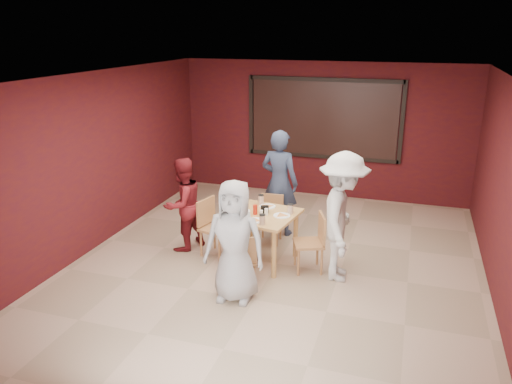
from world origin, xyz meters
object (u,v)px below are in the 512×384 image
(dining_table, at_px, (262,220))
(chair_left, at_px, (212,224))
(diner_front, at_px, (235,241))
(diner_right, at_px, (342,217))
(chair_right, at_px, (314,239))
(diner_left, at_px, (183,204))
(diner_back, at_px, (279,183))
(chair_back, at_px, (271,215))
(chair_front, at_px, (243,257))

(dining_table, height_order, chair_left, dining_table)
(diner_front, height_order, diner_right, diner_right)
(chair_right, relative_size, diner_left, 0.57)
(chair_left, distance_m, diner_back, 1.45)
(dining_table, relative_size, diner_back, 0.62)
(diner_back, bearing_deg, diner_right, 144.19)
(diner_back, bearing_deg, chair_back, 94.06)
(chair_back, distance_m, chair_right, 1.24)
(chair_left, relative_size, diner_front, 0.55)
(chair_front, bearing_deg, dining_table, 89.47)
(dining_table, distance_m, chair_back, 0.84)
(diner_right, bearing_deg, diner_back, 38.49)
(dining_table, xyz_separation_m, diner_back, (-0.05, 1.18, 0.23))
(chair_front, bearing_deg, chair_left, 133.58)
(diner_front, bearing_deg, diner_left, 134.00)
(diner_front, bearing_deg, chair_back, 89.34)
(dining_table, height_order, diner_right, diner_right)
(chair_front, distance_m, diner_left, 1.64)
(chair_left, bearing_deg, dining_table, -1.27)
(diner_back, relative_size, diner_left, 1.21)
(chair_left, distance_m, chair_right, 1.62)
(chair_front, distance_m, chair_left, 1.17)
(chair_back, relative_size, chair_left, 0.88)
(chair_back, distance_m, diner_left, 1.47)
(dining_table, height_order, diner_left, diner_left)
(diner_back, xyz_separation_m, diner_right, (1.27, -1.32, 0.01))
(chair_left, xyz_separation_m, diner_back, (0.76, 1.16, 0.40))
(chair_right, relative_size, diner_right, 0.47)
(diner_front, relative_size, diner_right, 0.89)
(diner_front, height_order, diner_left, diner_front)
(chair_front, xyz_separation_m, diner_front, (0.00, -0.33, 0.38))
(chair_front, height_order, chair_right, chair_right)
(chair_right, relative_size, diner_back, 0.47)
(chair_left, distance_m, diner_front, 1.46)
(chair_left, height_order, diner_left, diner_left)
(chair_left, height_order, chair_right, chair_left)
(chair_back, relative_size, diner_left, 0.53)
(diner_left, distance_m, diner_right, 2.58)
(diner_left, bearing_deg, chair_right, 108.34)
(chair_back, relative_size, diner_right, 0.43)
(dining_table, xyz_separation_m, chair_right, (0.81, -0.04, -0.20))
(chair_front, height_order, diner_left, diner_left)
(diner_front, xyz_separation_m, diner_back, (-0.04, 2.34, 0.10))
(diner_left, bearing_deg, dining_table, 108.15)
(chair_left, bearing_deg, chair_back, 47.39)
(chair_back, height_order, diner_back, diner_back)
(dining_table, xyz_separation_m, chair_left, (-0.81, 0.02, -0.17))
(chair_right, height_order, diner_front, diner_front)
(chair_back, xyz_separation_m, diner_front, (0.08, -1.96, 0.37))
(diner_left, bearing_deg, diner_back, 152.02)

